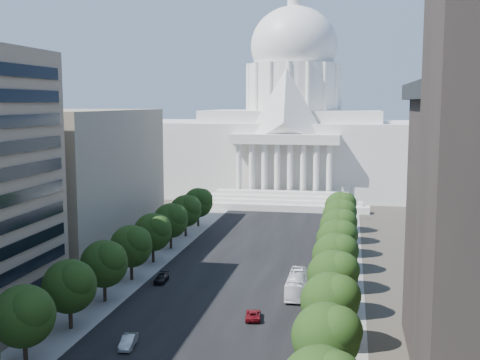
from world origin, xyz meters
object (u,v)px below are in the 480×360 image
Objects in this scene: car_red at (253,315)px; city_bus at (297,284)px; car_dark_b at (161,279)px; car_silver at (128,342)px.

city_bus is (5.28, 12.93, 1.06)m from car_red.
car_dark_b reaches higher than car_red.
city_bus reaches higher than car_dark_b.
car_red is at bearing -41.64° from car_dark_b.
car_dark_b is 0.38× the size of city_bus.
car_red is at bearing 35.95° from car_silver.
city_bus is (24.21, -2.23, 1.04)m from car_dark_b.
car_red is 14.01m from city_bus.
car_red is at bearing -111.75° from city_bus.
city_bus is at bearing -119.95° from car_red.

